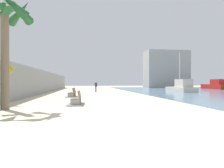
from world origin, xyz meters
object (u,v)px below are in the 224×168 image
Objects in this scene: bench_far at (72,95)px; boat_mid_bay at (215,85)px; bench_near at (76,101)px; boat_nearest at (182,87)px; palm_tree at (6,20)px; pedestrian_sign at (8,79)px; person_walking at (96,86)px.

boat_mid_bay reaches higher than bench_far.
bench_near is 23.69m from boat_nearest.
palm_tree reaches higher than boat_mid_bay.
palm_tree reaches higher than pedestrian_sign.
person_walking is at bearing -158.89° from boat_mid_bay.
boat_nearest is at bearing -3.44° from person_walking.
person_walking is at bearing 73.18° from palm_tree.
person_walking is 29.26m from boat_mid_bay.
palm_tree is 3.00× the size of bench_far.
pedestrian_sign is at bearing -111.96° from person_walking.
person_walking is 0.61× the size of pedestrian_sign.
boat_mid_bay is (30.36, 20.92, 0.61)m from bench_far.
bench_near is at bearing 28.96° from palm_tree.
bench_near is 41.22m from boat_mid_bay.
boat_nearest is (13.85, -0.83, -0.26)m from person_walking.
palm_tree reaches higher than bench_far.
boat_mid_bay is 44.26m from pedestrian_sign.
palm_tree is at bearing -135.79° from boat_nearest.
boat_nearest is at bearing 29.44° from bench_far.
bench_near is 7.81m from bench_far.
person_walking is at bearing 68.04° from pedestrian_sign.
palm_tree is 0.94× the size of boat_mid_bay.
palm_tree is 3.08× the size of bench_near.
pedestrian_sign is at bearing -141.55° from boat_nearest.
boat_nearest reaches higher than pedestrian_sign.
palm_tree is 2.30× the size of pedestrian_sign.
palm_tree is at bearing -106.82° from person_walking.
boat_mid_bay is at bearing 34.57° from bench_far.
boat_nearest reaches higher than bench_far.
boat_mid_bay is (13.44, 11.37, 0.07)m from boat_nearest.
bench_far is 1.26× the size of person_walking.
palm_tree is 6.52m from bench_near.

